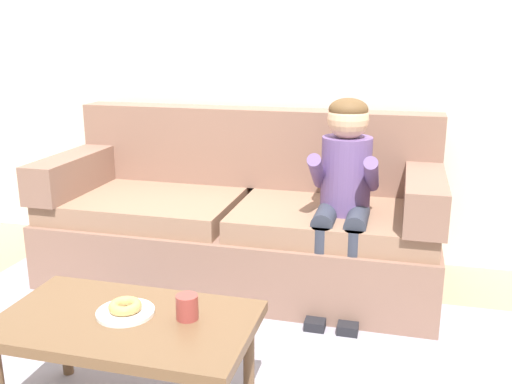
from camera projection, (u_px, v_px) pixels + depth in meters
The scene contains 10 objects.
ground at pixel (198, 350), 2.62m from camera, with size 10.00×10.00×0.00m, color #9E896B.
wall_back at pixel (270, 36), 3.55m from camera, with size 8.00×0.10×2.80m, color silver.
area_rug at pixel (178, 380), 2.39m from camera, with size 2.93×2.00×0.01m, color #9993A3.
couch at pixel (242, 222), 3.33m from camera, with size 2.22×0.90×0.98m.
coffee_table at pixel (126, 330), 2.04m from camera, with size 0.92×0.53×0.43m.
person_child at pixel (344, 184), 2.90m from camera, with size 0.34×0.58×1.10m.
plate at pixel (126, 312), 2.05m from camera, with size 0.21×0.21×0.01m, color white.
donut at pixel (125, 306), 2.05m from camera, with size 0.12×0.12×0.04m, color tan.
mug at pixel (187, 307), 2.01m from camera, with size 0.08×0.08×0.09m, color #993D38.
toy_controller at pixel (128, 323), 2.82m from camera, with size 0.23×0.09×0.05m.
Camera 1 is at (0.85, -2.19, 1.41)m, focal length 39.84 mm.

